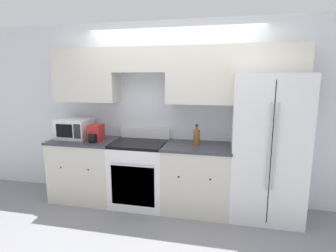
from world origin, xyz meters
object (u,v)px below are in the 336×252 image
object	(u,v)px
microwave	(74,128)
bottle	(197,137)
oven_range	(140,173)
refrigerator	(266,146)

from	to	relation	value
microwave	bottle	xyz separation A→B (m)	(1.84, -0.04, -0.04)
oven_range	refrigerator	distance (m)	1.77
refrigerator	bottle	distance (m)	0.90
refrigerator	microwave	world-z (taller)	refrigerator
oven_range	refrigerator	bearing A→B (deg)	2.62
refrigerator	bottle	size ratio (longest dim) A/B	6.60
bottle	microwave	bearing A→B (deg)	178.78
refrigerator	bottle	world-z (taller)	refrigerator
oven_range	microwave	size ratio (longest dim) A/B	2.31
oven_range	microwave	distance (m)	1.20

